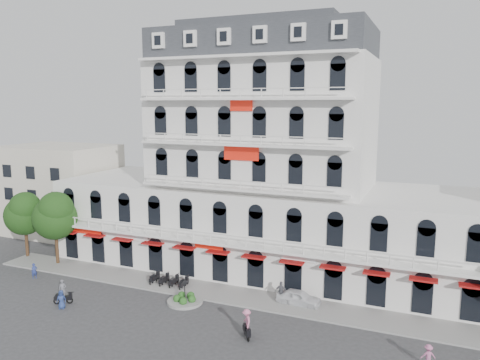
% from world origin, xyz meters
% --- Properties ---
extents(ground, '(120.00, 120.00, 0.00)m').
position_xyz_m(ground, '(0.00, 0.00, 0.00)').
color(ground, '#38383A').
rests_on(ground, ground).
extents(sidewalk, '(53.00, 4.00, 0.16)m').
position_xyz_m(sidewalk, '(0.00, 9.00, 0.08)').
color(sidewalk, gray).
rests_on(sidewalk, ground).
extents(main_building, '(45.00, 15.00, 25.80)m').
position_xyz_m(main_building, '(0.00, 18.00, 9.96)').
color(main_building, silver).
rests_on(main_building, ground).
extents(flank_building_west, '(14.00, 10.00, 12.00)m').
position_xyz_m(flank_building_west, '(-30.00, 20.00, 6.00)').
color(flank_building_west, beige).
rests_on(flank_building_west, ground).
extents(traffic_island, '(3.20, 3.20, 1.60)m').
position_xyz_m(traffic_island, '(-3.00, 6.00, 0.26)').
color(traffic_island, gray).
rests_on(traffic_island, ground).
extents(parked_scooter_row, '(4.40, 1.80, 1.10)m').
position_xyz_m(parked_scooter_row, '(-6.35, 8.80, 0.00)').
color(parked_scooter_row, black).
rests_on(parked_scooter_row, ground).
extents(tree_west_outer, '(4.50, 4.48, 7.76)m').
position_xyz_m(tree_west_outer, '(-25.95, 9.98, 5.35)').
color(tree_west_outer, '#382314').
rests_on(tree_west_outer, ground).
extents(tree_west_inner, '(4.76, 4.76, 8.25)m').
position_xyz_m(tree_west_inner, '(-20.95, 9.48, 5.68)').
color(tree_west_inner, '#382314').
rests_on(tree_west_inner, ground).
extents(parked_car, '(4.02, 1.74, 1.35)m').
position_xyz_m(parked_car, '(6.49, 9.50, 0.68)').
color(parked_car, white).
rests_on(parked_car, ground).
extents(rider_west, '(1.54, 1.04, 2.24)m').
position_xyz_m(rider_west, '(-12.89, 1.65, 1.03)').
color(rider_west, black).
rests_on(rider_west, ground).
extents(rider_center, '(1.22, 1.48, 2.30)m').
position_xyz_m(rider_center, '(4.44, 2.26, 1.23)').
color(rider_center, black).
rests_on(rider_center, ground).
extents(pedestrian_left, '(0.96, 0.83, 1.66)m').
position_xyz_m(pedestrian_left, '(-12.29, 0.84, 0.83)').
color(pedestrian_left, navy).
rests_on(pedestrian_left, ground).
extents(pedestrian_mid, '(1.15, 0.55, 1.90)m').
position_xyz_m(pedestrian_mid, '(4.86, 9.50, 0.95)').
color(pedestrian_mid, '#5C5C64').
rests_on(pedestrian_mid, ground).
extents(pedestrian_right, '(1.14, 0.87, 1.56)m').
position_xyz_m(pedestrian_right, '(17.21, 3.38, 0.78)').
color(pedestrian_right, '#BD6493').
rests_on(pedestrian_right, ground).
extents(pedestrian_far, '(0.61, 0.69, 1.59)m').
position_xyz_m(pedestrian_far, '(-20.00, 5.26, 0.80)').
color(pedestrian_far, navy).
rests_on(pedestrian_far, ground).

